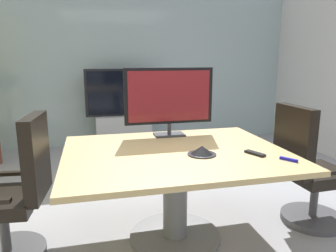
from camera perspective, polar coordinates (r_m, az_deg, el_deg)
The scene contains 10 objects.
ground_plane at distance 2.87m, azimuth 1.00°, elevation -19.08°, with size 7.37×7.37×0.00m, color #99999E.
wall_back_glass_partition at distance 5.59m, azimuth -7.36°, elevation 10.44°, with size 5.85×0.10×2.65m, color #9EB2B7.
conference_table at distance 2.60m, azimuth 1.32°, elevation -8.40°, with size 1.74×1.38×0.76m.
office_chair_left at distance 2.65m, azimuth -25.66°, elevation -12.03°, with size 0.61×0.59×1.09m.
office_chair_right at distance 3.13m, azimuth 23.70°, elevation -8.15°, with size 0.60×0.58×1.09m.
tv_monitor at distance 2.97m, azimuth 0.20°, elevation 5.06°, with size 0.84×0.18×0.64m.
wall_display_unit at distance 5.33m, azimuth -7.96°, elevation 0.76°, with size 1.20×0.36×1.31m.
conference_phone at distance 2.44m, azimuth 6.09°, elevation -4.45°, with size 0.22×0.22×0.07m.
remote_control at distance 2.53m, azimuth 15.31°, elevation -4.74°, with size 0.05×0.17×0.02m, color black.
whiteboard_marker at distance 2.46m, azimuth 20.80°, elevation -5.61°, with size 0.13×0.02×0.02m, color #1919A5.
Camera 1 is at (-0.62, -2.37, 1.49)m, focal length 34.03 mm.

